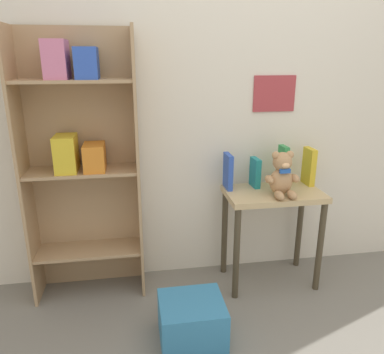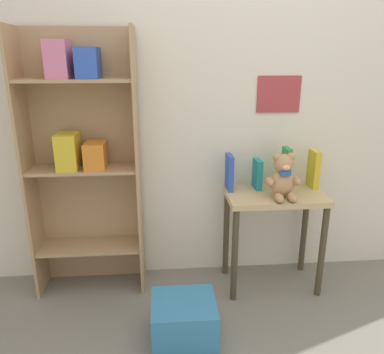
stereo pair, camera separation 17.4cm
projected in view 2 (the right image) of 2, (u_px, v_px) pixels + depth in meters
name	position (u px, v px, depth m)	size (l,w,h in m)	color
wall_back	(244.00, 91.00, 2.38)	(4.80, 0.07, 2.50)	silver
bookshelf_side	(83.00, 151.00, 2.26)	(0.67, 0.26, 1.62)	tan
display_table	(274.00, 212.00, 2.37)	(0.61, 0.36, 0.65)	tan
teddy_bear	(283.00, 178.00, 2.23)	(0.21, 0.19, 0.28)	tan
book_standing_blue	(229.00, 172.00, 2.38)	(0.03, 0.14, 0.23)	#2D51B7
book_standing_teal	(257.00, 174.00, 2.40)	(0.04, 0.12, 0.19)	teal
book_standing_green	(286.00, 168.00, 2.39)	(0.03, 0.10, 0.27)	#33934C
book_standing_yellow	(314.00, 169.00, 2.41)	(0.04, 0.13, 0.24)	gold
storage_bin	(184.00, 321.00, 1.99)	(0.34, 0.31, 0.23)	teal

